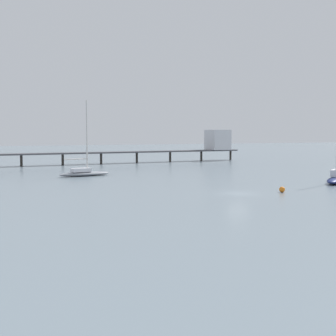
# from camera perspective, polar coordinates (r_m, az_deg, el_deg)

# --- Properties ---
(ground_plane) EXTENTS (400.00, 400.00, 0.00)m
(ground_plane) POSITION_cam_1_polar(r_m,az_deg,el_deg) (52.88, 8.26, -3.01)
(ground_plane) COLOR slate
(pier) EXTENTS (67.24, 6.94, 7.20)m
(pier) POSITION_cam_1_polar(r_m,az_deg,el_deg) (108.64, 0.78, 2.78)
(pier) COLOR #4C4C51
(pier) RESTS_ON ground_plane
(sailboat_gray) EXTENTS (8.46, 3.51, 11.49)m
(sailboat_gray) POSITION_cam_1_polar(r_m,az_deg,el_deg) (74.15, -9.92, -0.44)
(sailboat_gray) COLOR gray
(sailboat_gray) RESTS_ON ground_plane
(mooring_buoy_mid) EXTENTS (0.65, 0.65, 0.65)m
(mooring_buoy_mid) POSITION_cam_1_polar(r_m,az_deg,el_deg) (54.72, 13.39, -2.49)
(mooring_buoy_mid) COLOR orange
(mooring_buoy_mid) RESTS_ON ground_plane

